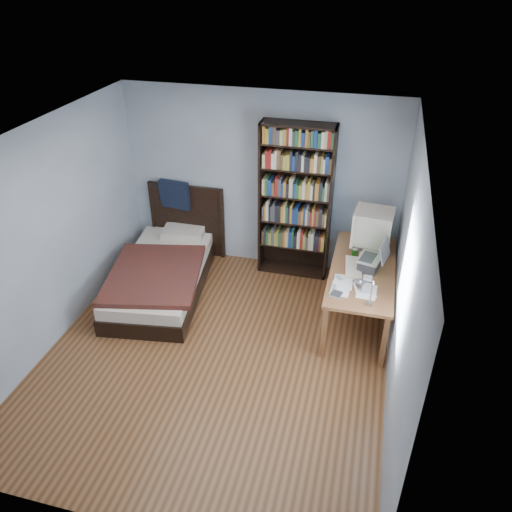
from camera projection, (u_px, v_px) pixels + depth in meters
The scene contains 14 objects.
room at pixel (214, 261), 5.07m from camera, with size 4.20×4.24×2.50m.
desk at pixel (363, 269), 6.48m from camera, with size 0.75×1.73×0.73m.
crt_monitor at pixel (372, 227), 6.17m from camera, with size 0.50×0.46×0.54m.
laptop at pixel (371, 262), 5.84m from camera, with size 0.39×0.37×0.40m.
desk_lamp at pixel (361, 287), 4.82m from camera, with size 0.21×0.46×0.55m.
keyboard at pixel (353, 267), 5.91m from camera, with size 0.18×0.47×0.03m, color beige.
speaker at pixel (367, 284), 5.48m from camera, with size 0.09×0.09×0.18m, color gray.
soda_can at pixel (354, 253), 6.11m from camera, with size 0.06×0.06×0.11m, color #083607.
mouse at pixel (362, 254), 6.17m from camera, with size 0.07×0.11×0.04m, color silver.
phone_silver at pixel (339, 278), 5.72m from camera, with size 0.05×0.10×0.02m, color silver.
phone_grey at pixel (334, 287), 5.58m from camera, with size 0.04×0.09×0.02m, color gray.
external_drive at pixel (336, 294), 5.45m from camera, with size 0.12×0.12×0.02m, color gray.
bookshelf at pixel (295, 202), 6.66m from camera, with size 0.97×0.30×2.15m.
bed at pixel (164, 270), 6.76m from camera, with size 1.41×2.28×1.16m.
Camera 1 is at (1.51, -4.05, 3.95)m, focal length 35.00 mm.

